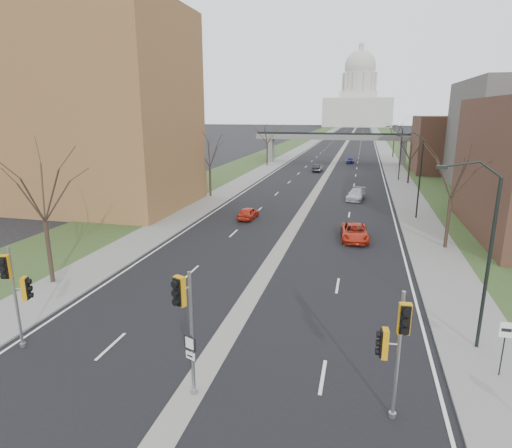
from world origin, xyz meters
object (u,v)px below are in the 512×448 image
at_px(speed_limit_sign, 505,339).
at_px(car_left_near, 248,213).
at_px(car_right_mid, 356,194).
at_px(signal_pole_median, 185,313).
at_px(car_left_far, 318,168).
at_px(signal_pole_right, 395,339).
at_px(car_right_near, 355,232).
at_px(car_right_far, 350,160).
at_px(signal_pole_left, 16,284).

bearing_deg(speed_limit_sign, car_left_near, 124.15).
xyz_separation_m(speed_limit_sign, car_right_mid, (-6.65, 36.72, -1.11)).
distance_m(signal_pole_median, car_left_far, 66.35).
height_order(signal_pole_right, car_right_mid, signal_pole_right).
relative_size(signal_pole_median, car_right_near, 1.05).
bearing_deg(car_right_far, car_right_near, -85.58).
bearing_deg(car_right_near, signal_pole_median, -108.55).
bearing_deg(car_right_near, signal_pole_left, -128.43).
height_order(signal_pole_right, speed_limit_sign, signal_pole_right).
distance_m(car_right_mid, car_right_far, 40.33).
distance_m(speed_limit_sign, car_left_far, 63.54).
bearing_deg(signal_pole_median, signal_pole_right, 26.53).
relative_size(signal_pole_left, car_left_far, 1.20).
bearing_deg(speed_limit_sign, car_right_far, 94.78).
bearing_deg(speed_limit_sign, car_right_near, 106.98).
distance_m(signal_pole_left, car_right_mid, 42.22).
bearing_deg(car_right_mid, speed_limit_sign, -71.77).
bearing_deg(signal_pole_right, signal_pole_median, 179.42).
relative_size(signal_pole_right, car_right_mid, 1.05).
relative_size(car_left_near, car_left_far, 0.89).
height_order(signal_pole_median, car_right_mid, signal_pole_median).
relative_size(signal_pole_left, signal_pole_right, 1.00).
distance_m(speed_limit_sign, car_right_mid, 37.34).
distance_m(signal_pole_median, car_right_far, 81.44).
bearing_deg(signal_pole_median, car_left_near, 122.83).
bearing_deg(car_right_far, car_left_far, -107.66).
bearing_deg(signal_pole_left, car_right_far, 61.97).
bearing_deg(speed_limit_sign, signal_pole_right, -142.49).
relative_size(signal_pole_left, car_left_near, 1.35).
xyz_separation_m(signal_pole_left, signal_pole_right, (16.33, -0.88, -0.00)).
height_order(car_left_far, car_right_far, car_left_far).
relative_size(speed_limit_sign, car_left_far, 0.59).
bearing_deg(car_left_far, car_right_far, -107.29).
xyz_separation_m(signal_pole_left, car_right_near, (14.57, 21.82, -2.57)).
height_order(car_left_near, car_left_far, car_left_far).
height_order(speed_limit_sign, car_left_near, speed_limit_sign).
height_order(car_right_near, car_right_mid, car_right_mid).
height_order(speed_limit_sign, car_left_far, speed_limit_sign).
height_order(speed_limit_sign, car_right_near, speed_limit_sign).
distance_m(car_left_far, car_right_mid, 26.31).
height_order(car_left_near, car_right_far, car_right_far).
bearing_deg(signal_pole_median, signal_pole_left, -166.59).
bearing_deg(car_right_mid, signal_pole_right, -79.19).
bearing_deg(car_left_near, signal_pole_left, 85.22).
distance_m(signal_pole_median, car_left_near, 28.86).
distance_m(car_left_far, car_right_near, 43.72).
bearing_deg(signal_pole_left, speed_limit_sign, -11.45).
bearing_deg(car_left_near, signal_pole_right, 117.57).
xyz_separation_m(signal_pole_right, car_right_near, (-1.76, 22.70, -2.57)).
xyz_separation_m(signal_pole_median, signal_pole_right, (7.49, 0.53, -0.33)).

